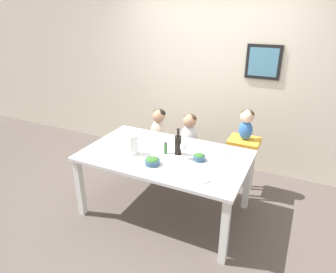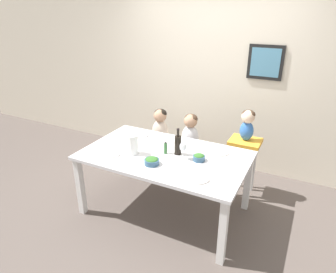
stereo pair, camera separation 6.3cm
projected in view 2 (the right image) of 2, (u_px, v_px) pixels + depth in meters
name	position (u px, v px, depth m)	size (l,w,h in m)	color
ground_plane	(165.00, 210.00, 3.58)	(14.00, 14.00, 0.00)	#564C47
wall_back	(213.00, 74.00, 4.25)	(10.00, 0.09, 2.70)	beige
dining_table	(165.00, 161.00, 3.32)	(1.80, 1.07, 0.74)	silver
chair_far_left	(160.00, 148.00, 4.26)	(0.43, 0.38, 0.46)	silver
chair_far_center	(190.00, 154.00, 4.07)	(0.43, 0.38, 0.46)	silver
chair_right_highchair	(244.00, 152.00, 3.69)	(0.37, 0.32, 0.75)	silver
person_child_left	(160.00, 125.00, 4.13)	(0.23, 0.19, 0.50)	beige
person_child_center	(190.00, 131.00, 3.94)	(0.23, 0.19, 0.50)	silver
person_baby_right	(248.00, 122.00, 3.54)	(0.16, 0.17, 0.38)	#3366B2
wine_bottle	(178.00, 144.00, 3.24)	(0.07, 0.07, 0.30)	black
paper_towel_roll	(133.00, 144.00, 3.25)	(0.12, 0.12, 0.22)	white
wine_glass_near	(183.00, 147.00, 3.13)	(0.07, 0.07, 0.19)	white
salad_bowl_large	(152.00, 161.00, 3.06)	(0.16, 0.16, 0.07)	#335675
salad_bowl_small	(199.00, 157.00, 3.14)	(0.13, 0.13, 0.07)	#335675
dinner_plate_front_left	(112.00, 153.00, 3.29)	(0.21, 0.21, 0.01)	silver
dinner_plate_back_left	(140.00, 135.00, 3.76)	(0.21, 0.21, 0.01)	silver
dinner_plate_back_right	(219.00, 152.00, 3.32)	(0.21, 0.21, 0.01)	silver
dinner_plate_front_right	(199.00, 178.00, 2.81)	(0.21, 0.21, 0.01)	silver
condiment_bottle_hot_sauce	(165.00, 148.00, 3.28)	(0.04, 0.04, 0.14)	#336633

